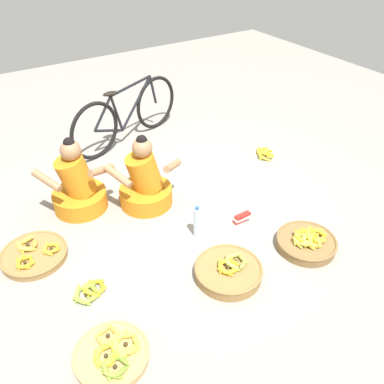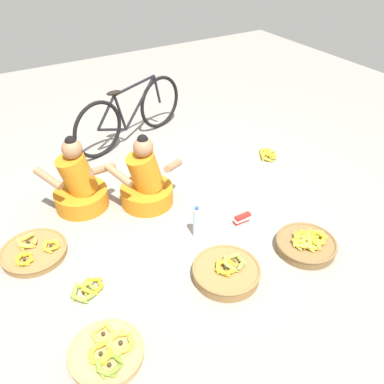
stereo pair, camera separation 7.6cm
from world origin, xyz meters
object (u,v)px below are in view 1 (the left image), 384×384
(vendor_woman_behind, at_px, (78,187))
(banana_basket_back_left, at_px, (307,242))
(banana_basket_front_right, at_px, (112,354))
(packet_carton_stack, at_px, (242,218))
(bicycle_leaning, at_px, (127,115))
(vendor_woman_front, at_px, (145,183))
(banana_basket_mid_left, at_px, (229,271))
(water_bottle, at_px, (197,222))
(banana_basket_back_right, at_px, (34,254))
(loose_bananas_back_center, at_px, (265,153))
(loose_bananas_near_bicycle, at_px, (90,291))

(vendor_woman_behind, relative_size, banana_basket_back_left, 1.48)
(banana_basket_front_right, xyz_separation_m, packet_carton_stack, (1.60, 0.66, -0.00))
(bicycle_leaning, relative_size, banana_basket_back_left, 3.11)
(vendor_woman_front, xyz_separation_m, vendor_woman_behind, (-0.58, 0.28, 0.01))
(banana_basket_mid_left, height_order, water_bottle, water_bottle)
(bicycle_leaning, relative_size, packet_carton_stack, 9.80)
(banana_basket_back_right, bearing_deg, banana_basket_mid_left, -39.49)
(banana_basket_back_left, xyz_separation_m, water_bottle, (-0.72, 0.65, 0.09))
(vendor_woman_behind, xyz_separation_m, water_bottle, (0.74, -0.96, -0.09))
(banana_basket_front_right, distance_m, water_bottle, 1.36)
(banana_basket_back_left, distance_m, loose_bananas_back_center, 1.58)
(vendor_woman_behind, xyz_separation_m, loose_bananas_near_bicycle, (-0.32, -1.09, -0.22))
(vendor_woman_behind, xyz_separation_m, packet_carton_stack, (1.21, -1.02, -0.20))
(vendor_woman_behind, height_order, banana_basket_back_left, vendor_woman_behind)
(banana_basket_mid_left, bearing_deg, banana_basket_back_right, 140.51)
(vendor_woman_behind, distance_m, loose_bananas_back_center, 2.22)
(banana_basket_front_right, bearing_deg, banana_basket_back_right, 98.61)
(water_bottle, bearing_deg, vendor_woman_behind, 127.86)
(banana_basket_mid_left, distance_m, packet_carton_stack, 0.71)
(banana_basket_back_left, relative_size, water_bottle, 1.63)
(banana_basket_mid_left, height_order, packet_carton_stack, banana_basket_mid_left)
(loose_bananas_near_bicycle, bearing_deg, banana_basket_back_left, -16.18)
(vendor_woman_front, height_order, banana_basket_back_right, vendor_woman_front)
(vendor_woman_front, distance_m, banana_basket_front_right, 1.72)
(banana_basket_back_right, xyz_separation_m, water_bottle, (1.33, -0.50, 0.11))
(vendor_woman_behind, distance_m, packet_carton_stack, 1.60)
(banana_basket_mid_left, xyz_separation_m, loose_bananas_near_bicycle, (-1.01, 0.42, -0.03))
(bicycle_leaning, distance_m, banana_basket_back_left, 2.66)
(banana_basket_back_right, xyz_separation_m, packet_carton_stack, (1.79, -0.56, 0.00))
(vendor_woman_front, xyz_separation_m, banana_basket_mid_left, (0.11, -1.23, -0.18))
(loose_bananas_back_center, relative_size, loose_bananas_near_bicycle, 1.02)
(bicycle_leaning, bearing_deg, loose_bananas_back_center, -44.77)
(banana_basket_front_right, distance_m, loose_bananas_near_bicycle, 0.61)
(bicycle_leaning, relative_size, banana_basket_back_right, 2.91)
(banana_basket_back_right, height_order, packet_carton_stack, banana_basket_back_right)
(banana_basket_back_right, relative_size, packet_carton_stack, 3.36)
(banana_basket_back_left, distance_m, banana_basket_front_right, 1.86)
(banana_basket_front_right, height_order, loose_bananas_near_bicycle, banana_basket_front_right)
(packet_carton_stack, bearing_deg, vendor_woman_front, 130.16)
(vendor_woman_behind, distance_m, water_bottle, 1.22)
(vendor_woman_behind, distance_m, banana_basket_back_left, 2.18)
(vendor_woman_front, bearing_deg, bicycle_leaning, 72.11)
(vendor_woman_front, bearing_deg, banana_basket_back_right, -171.13)
(banana_basket_back_right, distance_m, loose_bananas_back_center, 2.79)
(water_bottle, distance_m, packet_carton_stack, 0.48)
(bicycle_leaning, height_order, banana_basket_mid_left, bicycle_leaning)
(packet_carton_stack, bearing_deg, banana_basket_front_right, -157.52)
(banana_basket_mid_left, bearing_deg, bicycle_leaning, 83.13)
(banana_basket_back_right, distance_m, loose_bananas_near_bicycle, 0.68)
(vendor_woman_front, xyz_separation_m, loose_bananas_near_bicycle, (-0.90, -0.80, -0.21))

